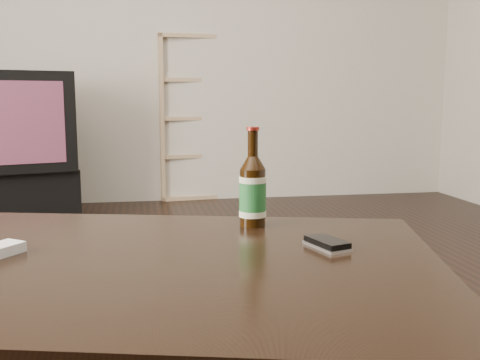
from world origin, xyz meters
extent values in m
cube|color=beige|center=(0.00, 3.01, 1.35)|extent=(5.00, 0.02, 2.70)
cube|color=black|center=(-0.84, 2.37, 0.17)|extent=(0.95, 0.67, 0.34)
cube|color=black|center=(-0.84, 2.37, 0.65)|extent=(0.94, 0.74, 0.61)
cube|color=#BA4121|center=(-0.77, 2.12, 0.65)|extent=(0.65, 0.21, 0.49)
cube|color=tan|center=(0.16, 3.10, 0.64)|extent=(0.07, 0.31, 1.27)
cube|color=tan|center=(0.81, 3.18, 0.64)|extent=(0.07, 0.31, 1.27)
cube|color=tan|center=(0.48, 3.14, 1.26)|extent=(0.72, 0.40, 0.03)
cube|color=tan|center=(0.48, 3.14, 0.01)|extent=(0.72, 0.40, 0.03)
cube|color=tan|center=(0.46, 3.28, 0.64)|extent=(0.68, 0.11, 1.27)
cube|color=tan|center=(0.48, 3.14, 0.34)|extent=(0.66, 0.36, 0.03)
cube|color=tan|center=(0.48, 3.14, 0.64)|extent=(0.66, 0.36, 0.03)
cube|color=tan|center=(0.48, 3.14, 0.93)|extent=(0.66, 0.36, 0.03)
cube|color=#9D1910|center=(0.39, 3.11, 0.45)|extent=(0.26, 0.22, 0.19)
cube|color=navy|center=(0.60, 3.14, 0.44)|extent=(0.18, 0.21, 0.17)
cube|color=silver|center=(0.44, 3.12, 0.74)|extent=(0.32, 0.23, 0.19)
cube|color=#276C33|center=(0.53, 3.13, 1.04)|extent=(0.22, 0.22, 0.19)
cube|color=brown|center=(0.35, 3.11, 1.03)|extent=(0.14, 0.21, 0.17)
cube|color=black|center=(-0.09, -0.29, 0.47)|extent=(1.48, 1.08, 0.07)
cylinder|color=black|center=(0.54, -0.14, 0.22)|extent=(0.09, 0.09, 0.43)
cylinder|color=black|center=(0.27, -0.09, 0.57)|extent=(0.08, 0.08, 0.13)
cylinder|color=#1E5C27|center=(0.27, -0.09, 0.57)|extent=(0.08, 0.08, 0.08)
cylinder|color=beige|center=(0.27, -0.09, 0.61)|extent=(0.08, 0.08, 0.01)
cylinder|color=beige|center=(0.27, -0.09, 0.53)|extent=(0.08, 0.08, 0.01)
cone|color=black|center=(0.27, -0.09, 0.65)|extent=(0.08, 0.08, 0.03)
cylinder|color=black|center=(0.27, -0.09, 0.69)|extent=(0.03, 0.03, 0.06)
cylinder|color=maroon|center=(0.27, -0.09, 0.73)|extent=(0.04, 0.04, 0.01)
cube|color=silver|center=(0.38, -0.30, 0.50)|extent=(0.08, 0.11, 0.01)
cube|color=black|center=(0.38, -0.30, 0.51)|extent=(0.07, 0.11, 0.01)
cylinder|color=silver|center=(0.39, -0.33, 0.52)|extent=(0.02, 0.02, 0.00)
camera|label=1|loc=(0.02, -1.35, 0.80)|focal=42.00mm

